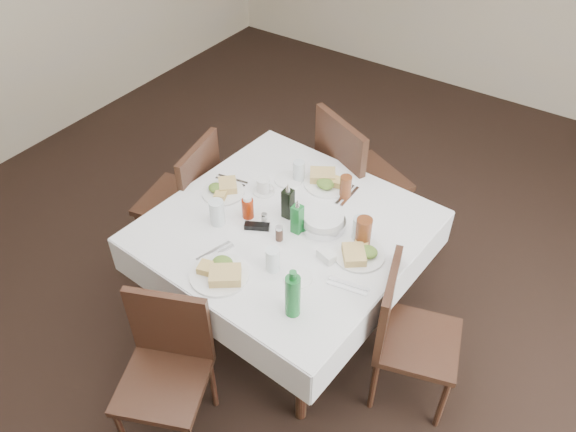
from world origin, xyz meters
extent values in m
plane|color=black|center=(0.00, 0.00, 0.00)|extent=(7.00, 7.00, 0.00)
cylinder|color=#33150D|center=(-0.62, -0.35, 0.36)|extent=(0.06, 0.06, 0.72)
cylinder|color=#33150D|center=(-0.56, 0.60, 0.36)|extent=(0.06, 0.06, 0.72)
cylinder|color=#33150D|center=(0.33, -0.42, 0.36)|extent=(0.06, 0.06, 0.72)
cylinder|color=#33150D|center=(0.40, 0.54, 0.36)|extent=(0.06, 0.06, 0.72)
cube|color=#33150D|center=(-0.11, 0.09, 0.73)|extent=(1.28, 1.28, 0.03)
cube|color=white|center=(-0.11, 0.09, 0.76)|extent=(1.41, 1.41, 0.01)
cube|color=white|center=(-0.06, 0.75, 0.65)|extent=(1.32, 0.10, 0.22)
cube|color=white|center=(-0.16, -0.57, 0.65)|extent=(1.32, 0.10, 0.22)
cube|color=white|center=(0.55, 0.04, 0.65)|extent=(0.10, 1.32, 0.22)
cube|color=white|center=(-0.77, 0.14, 0.65)|extent=(0.10, 1.32, 0.22)
cube|color=#33150D|center=(-0.10, 0.98, 0.49)|extent=(0.64, 0.64, 0.04)
cube|color=#33150D|center=(-0.19, 0.78, 0.76)|extent=(0.46, 0.24, 0.53)
cylinder|color=#33150D|center=(0.18, 1.08, 0.25)|extent=(0.04, 0.04, 0.49)
cylinder|color=#33150D|center=(0.01, 0.71, 0.25)|extent=(0.04, 0.04, 0.49)
cylinder|color=#33150D|center=(-0.20, 1.26, 0.25)|extent=(0.04, 0.04, 0.49)
cylinder|color=#33150D|center=(-0.37, 0.88, 0.25)|extent=(0.04, 0.04, 0.49)
cube|color=#33150D|center=(-0.17, -0.86, 0.41)|extent=(0.53, 0.53, 0.04)
cube|color=#33150D|center=(-0.24, -0.69, 0.63)|extent=(0.38, 0.19, 0.44)
cylinder|color=#33150D|center=(-0.40, -0.77, 0.21)|extent=(0.03, 0.03, 0.41)
cylinder|color=#33150D|center=(-0.08, -0.63, 0.21)|extent=(0.03, 0.03, 0.41)
cube|color=#33150D|center=(0.73, 0.05, 0.42)|extent=(0.51, 0.51, 0.04)
cube|color=#33150D|center=(0.56, 0.00, 0.64)|extent=(0.15, 0.40, 0.44)
cylinder|color=#33150D|center=(0.95, -0.07, 0.21)|extent=(0.03, 0.03, 0.42)
cylinder|color=#33150D|center=(0.61, -0.17, 0.21)|extent=(0.03, 0.03, 0.42)
cylinder|color=#33150D|center=(0.85, 0.27, 0.21)|extent=(0.03, 0.03, 0.42)
cylinder|color=#33150D|center=(0.51, 0.17, 0.21)|extent=(0.03, 0.03, 0.42)
cube|color=#33150D|center=(-1.02, 0.16, 0.45)|extent=(0.52, 0.52, 0.04)
cube|color=#33150D|center=(-0.82, 0.20, 0.69)|extent=(0.13, 0.44, 0.48)
cylinder|color=#33150D|center=(-1.24, 0.31, 0.22)|extent=(0.04, 0.04, 0.45)
cylinder|color=#33150D|center=(-0.87, 0.39, 0.22)|extent=(0.04, 0.04, 0.45)
cylinder|color=#33150D|center=(-1.16, -0.06, 0.22)|extent=(0.04, 0.04, 0.45)
cylinder|color=#33150D|center=(-0.79, 0.02, 0.22)|extent=(0.04, 0.04, 0.45)
cylinder|color=white|center=(-0.11, 0.52, 0.77)|extent=(0.28, 0.28, 0.01)
cube|color=tan|center=(-0.15, 0.53, 0.80)|extent=(0.18, 0.17, 0.05)
cube|color=tan|center=(-0.06, 0.53, 0.79)|extent=(0.11, 0.09, 0.04)
ellipsoid|color=#36601F|center=(-0.10, 0.47, 0.80)|extent=(0.10, 0.09, 0.05)
cylinder|color=white|center=(-0.17, -0.40, 0.77)|extent=(0.29, 0.29, 0.02)
cube|color=tan|center=(-0.12, -0.41, 0.80)|extent=(0.19, 0.19, 0.05)
cube|color=tan|center=(-0.22, -0.41, 0.80)|extent=(0.11, 0.10, 0.04)
ellipsoid|color=#36601F|center=(-0.18, -0.35, 0.80)|extent=(0.11, 0.10, 0.05)
cylinder|color=white|center=(0.32, 0.11, 0.77)|extent=(0.26, 0.26, 0.01)
cube|color=tan|center=(0.32, 0.07, 0.80)|extent=(0.17, 0.17, 0.04)
cube|color=tan|center=(0.31, 0.16, 0.79)|extent=(0.09, 0.10, 0.03)
ellipsoid|color=#36601F|center=(0.37, 0.12, 0.80)|extent=(0.10, 0.09, 0.04)
cylinder|color=white|center=(-0.56, 0.11, 0.77)|extent=(0.24, 0.24, 0.01)
cube|color=tan|center=(-0.56, 0.15, 0.79)|extent=(0.16, 0.16, 0.04)
cube|color=tan|center=(-0.54, 0.07, 0.79)|extent=(0.09, 0.10, 0.03)
ellipsoid|color=#36601F|center=(-0.59, 0.09, 0.79)|extent=(0.09, 0.08, 0.04)
cylinder|color=white|center=(-0.32, 0.42, 0.77)|extent=(0.16, 0.16, 0.01)
cylinder|color=white|center=(0.16, -0.20, 0.77)|extent=(0.14, 0.14, 0.01)
cylinder|color=silver|center=(-0.27, 0.46, 0.83)|extent=(0.07, 0.07, 0.13)
cylinder|color=silver|center=(0.02, -0.21, 0.83)|extent=(0.07, 0.07, 0.13)
cylinder|color=silver|center=(0.27, 0.21, 0.83)|extent=(0.08, 0.08, 0.14)
cylinder|color=silver|center=(-0.42, -0.10, 0.84)|extent=(0.08, 0.08, 0.15)
cylinder|color=brown|center=(0.03, 0.48, 0.83)|extent=(0.07, 0.07, 0.14)
cylinder|color=brown|center=(0.30, 0.19, 0.85)|extent=(0.08, 0.08, 0.17)
cylinder|color=silver|center=(0.06, 0.19, 0.78)|extent=(0.24, 0.24, 0.04)
cylinder|color=white|center=(0.06, 0.19, 0.82)|extent=(0.22, 0.22, 0.05)
cube|color=black|center=(-0.14, 0.15, 0.85)|extent=(0.05, 0.05, 0.18)
cone|color=silver|center=(-0.14, 0.15, 0.96)|extent=(0.03, 0.03, 0.05)
cube|color=#166B29|center=(-0.03, 0.08, 0.85)|extent=(0.05, 0.05, 0.17)
cone|color=silver|center=(-0.03, 0.08, 0.96)|extent=(0.03, 0.03, 0.05)
cylinder|color=#932407|center=(-0.32, 0.03, 0.82)|extent=(0.06, 0.06, 0.12)
cylinder|color=white|center=(-0.32, 0.03, 0.89)|extent=(0.05, 0.05, 0.02)
cylinder|color=white|center=(-0.21, 0.03, 0.79)|extent=(0.03, 0.03, 0.06)
cylinder|color=silver|center=(-0.21, 0.03, 0.83)|extent=(0.03, 0.03, 0.01)
cylinder|color=#432B21|center=(-0.07, -0.02, 0.80)|extent=(0.04, 0.04, 0.07)
cylinder|color=silver|center=(-0.07, -0.02, 0.84)|extent=(0.04, 0.04, 0.01)
cylinder|color=white|center=(-0.37, 0.25, 0.77)|extent=(0.13, 0.13, 0.01)
cylinder|color=white|center=(-0.37, 0.25, 0.81)|extent=(0.08, 0.08, 0.08)
cylinder|color=black|center=(-0.37, 0.25, 0.84)|extent=(0.07, 0.07, 0.01)
torus|color=white|center=(-0.33, 0.25, 0.81)|extent=(0.05, 0.02, 0.05)
cube|color=black|center=(-0.22, -0.02, 0.78)|extent=(0.14, 0.10, 0.03)
cylinder|color=#166B29|center=(0.25, -0.38, 0.88)|extent=(0.07, 0.07, 0.23)
cylinder|color=#166B29|center=(0.25, -0.38, 1.01)|extent=(0.03, 0.03, 0.04)
cube|color=white|center=(0.20, -0.01, 0.79)|extent=(0.11, 0.08, 0.05)
cube|color=pink|center=(0.20, -0.01, 0.79)|extent=(0.08, 0.06, 0.02)
cube|color=silver|center=(0.03, 0.48, 0.77)|extent=(0.02, 0.20, 0.01)
cube|color=silver|center=(0.06, 0.48, 0.77)|extent=(0.02, 0.20, 0.01)
cube|color=silver|center=(-0.27, -0.29, 0.77)|extent=(0.07, 0.20, 0.01)
cube|color=silver|center=(-0.30, -0.29, 0.77)|extent=(0.07, 0.20, 0.01)
cube|color=silver|center=(0.39, -0.12, 0.77)|extent=(0.20, 0.06, 0.01)
cube|color=silver|center=(0.38, -0.09, 0.77)|extent=(0.20, 0.06, 0.01)
cube|color=silver|center=(-0.59, 0.24, 0.77)|extent=(0.20, 0.05, 0.01)
cube|color=silver|center=(-0.59, 0.21, 0.77)|extent=(0.20, 0.05, 0.01)
camera|label=1|loc=(1.15, -1.74, 2.78)|focal=35.00mm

